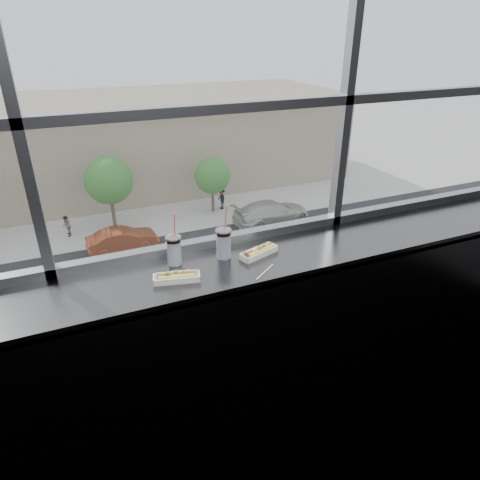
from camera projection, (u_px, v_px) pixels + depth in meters
name	position (u px, v px, depth m)	size (l,w,h in m)	color
wall_back_lower	(212.00, 312.00, 3.15)	(6.00, 6.00, 0.00)	black
window_glass	(202.00, 54.00, 2.39)	(6.00, 6.00, 0.00)	silver
window_mullions	(203.00, 54.00, 2.37)	(6.00, 0.08, 2.40)	gray
counter	(224.00, 269.00, 2.69)	(6.00, 0.55, 0.06)	#585858
counter_fascia	(240.00, 358.00, 2.71)	(6.00, 0.04, 1.04)	#585858
hotdog_tray_left	(177.00, 277.00, 2.49)	(0.28, 0.15, 0.07)	white
hotdog_tray_right	(259.00, 251.00, 2.77)	(0.29, 0.17, 0.07)	white
soda_cup_left	(174.00, 249.00, 2.64)	(0.10, 0.10, 0.35)	white
soda_cup_right	(224.00, 242.00, 2.72)	(0.10, 0.10, 0.37)	white
loose_straw	(265.00, 272.00, 2.59)	(0.01, 0.01, 0.21)	white
wrapper	(175.00, 274.00, 2.54)	(0.11, 0.08, 0.03)	silver
plaza_ground	(73.00, 173.00, 44.11)	(120.00, 120.00, 0.00)	beige
street_asphalt	(101.00, 286.00, 24.75)	(80.00, 10.00, 0.06)	black
far_sidewalk	(88.00, 231.00, 31.34)	(80.00, 6.00, 0.04)	beige
far_building	(69.00, 146.00, 37.80)	(50.00, 14.00, 8.00)	gray
car_far_c	(272.00, 209.00, 32.10)	(6.97, 2.90, 2.32)	beige
car_near_c	(89.00, 313.00, 20.70)	(5.76, 2.40, 1.92)	maroon
car_near_e	(346.00, 253.00, 25.89)	(6.67, 2.78, 2.22)	#31478C
car_far_b	(122.00, 236.00, 28.27)	(6.05, 2.52, 2.02)	#B0441F
car_near_d	(247.00, 278.00, 23.66)	(5.58, 2.32, 1.86)	silver
pedestrian_b	(66.00, 224.00, 30.22)	(0.81, 0.61, 1.83)	#66605B
pedestrian_d	(221.00, 197.00, 34.76)	(0.95, 0.71, 2.14)	#66605B
tree_center	(109.00, 181.00, 30.42)	(3.46, 3.46, 5.41)	#47382B
tree_right	(212.00, 176.00, 33.45)	(2.85, 2.85, 4.45)	#47382B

